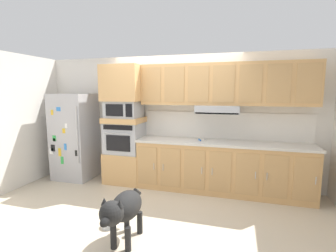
{
  "coord_description": "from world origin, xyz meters",
  "views": [
    {
      "loc": [
        1.19,
        -3.65,
        1.79
      ],
      "look_at": [
        0.04,
        0.39,
        1.22
      ],
      "focal_mm": 26.33,
      "sensor_mm": 36.0,
      "label": 1
    }
  ],
  "objects_px": {
    "refrigerator": "(75,136)",
    "dog_food_bowl": "(109,225)",
    "dog": "(123,209)",
    "microwave": "(124,109)",
    "screwdriver": "(200,140)",
    "built_in_oven": "(125,137)"
  },
  "relations": [
    {
      "from": "screwdriver",
      "to": "dog_food_bowl",
      "type": "height_order",
      "value": "screwdriver"
    },
    {
      "from": "microwave",
      "to": "dog_food_bowl",
      "type": "bearing_deg",
      "value": -71.67
    },
    {
      "from": "built_in_oven",
      "to": "dog",
      "type": "xyz_separation_m",
      "value": [
        0.91,
        -1.94,
        -0.45
      ]
    },
    {
      "from": "refrigerator",
      "to": "screwdriver",
      "type": "height_order",
      "value": "refrigerator"
    },
    {
      "from": "dog",
      "to": "dog_food_bowl",
      "type": "height_order",
      "value": "dog"
    },
    {
      "from": "refrigerator",
      "to": "microwave",
      "type": "height_order",
      "value": "refrigerator"
    },
    {
      "from": "refrigerator",
      "to": "dog_food_bowl",
      "type": "xyz_separation_m",
      "value": [
        1.65,
        -1.57,
        -0.85
      ]
    },
    {
      "from": "microwave",
      "to": "dog_food_bowl",
      "type": "distance_m",
      "value": 2.24
    },
    {
      "from": "dog_food_bowl",
      "to": "screwdriver",
      "type": "bearing_deg",
      "value": 59.51
    },
    {
      "from": "microwave",
      "to": "dog_food_bowl",
      "type": "height_order",
      "value": "microwave"
    },
    {
      "from": "refrigerator",
      "to": "screwdriver",
      "type": "distance_m",
      "value": 2.62
    },
    {
      "from": "refrigerator",
      "to": "microwave",
      "type": "distance_m",
      "value": 1.25
    },
    {
      "from": "built_in_oven",
      "to": "dog",
      "type": "distance_m",
      "value": 2.19
    },
    {
      "from": "refrigerator",
      "to": "microwave",
      "type": "xyz_separation_m",
      "value": [
        1.11,
        0.07,
        0.58
      ]
    },
    {
      "from": "refrigerator",
      "to": "dog_food_bowl",
      "type": "height_order",
      "value": "refrigerator"
    },
    {
      "from": "screwdriver",
      "to": "dog_food_bowl",
      "type": "bearing_deg",
      "value": -120.49
    },
    {
      "from": "refrigerator",
      "to": "built_in_oven",
      "type": "height_order",
      "value": "refrigerator"
    },
    {
      "from": "microwave",
      "to": "dog",
      "type": "distance_m",
      "value": 2.37
    },
    {
      "from": "refrigerator",
      "to": "built_in_oven",
      "type": "relative_size",
      "value": 2.51
    },
    {
      "from": "screwdriver",
      "to": "dog_food_bowl",
      "type": "distance_m",
      "value": 2.1
    },
    {
      "from": "built_in_oven",
      "to": "dog_food_bowl",
      "type": "height_order",
      "value": "built_in_oven"
    },
    {
      "from": "refrigerator",
      "to": "dog_food_bowl",
      "type": "bearing_deg",
      "value": -43.6
    }
  ]
}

